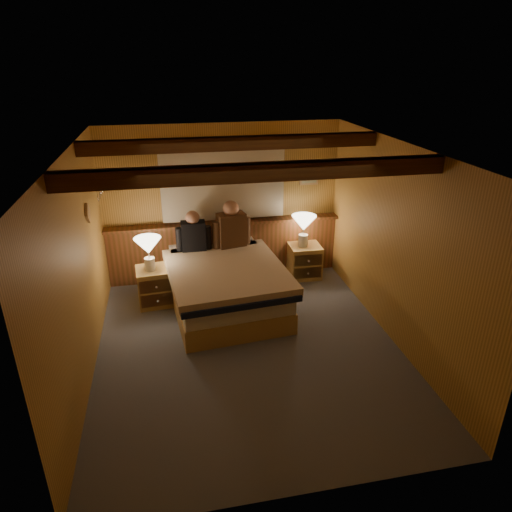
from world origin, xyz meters
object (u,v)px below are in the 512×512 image
object	(u,v)px
nightstand_left	(155,286)
bed	(225,286)
lamp_left	(148,248)
duffel_bag	(165,284)
person_right	(231,227)
person_left	(193,234)
lamp_right	(304,225)
nightstand_right	(305,261)

from	to	relation	value
nightstand_left	bed	bearing A→B (deg)	-23.38
lamp_left	duffel_bag	distance (m)	0.77
person_right	person_left	bearing A→B (deg)	172.91
lamp_left	lamp_right	xyz separation A→B (m)	(2.34, 0.46, 0.00)
bed	lamp_right	size ratio (longest dim) A/B	4.18
nightstand_left	duffel_bag	bearing A→B (deg)	55.57
bed	nightstand_left	size ratio (longest dim) A/B	3.82
nightstand_right	duffel_bag	world-z (taller)	nightstand_right
lamp_right	person_right	xyz separation A→B (m)	(-1.14, -0.08, 0.07)
lamp_left	person_right	xyz separation A→B (m)	(1.20, 0.38, 0.07)
person_right	bed	bearing A→B (deg)	-117.91
lamp_left	nightstand_left	bearing A→B (deg)	32.25
person_left	person_right	world-z (taller)	person_right
nightstand_left	lamp_right	xyz separation A→B (m)	(2.29, 0.43, 0.61)
lamp_right	person_right	world-z (taller)	person_right
person_left	lamp_right	bearing A→B (deg)	5.06
bed	person_left	size ratio (longest dim) A/B	3.35
lamp_left	person_right	distance (m)	1.26
nightstand_right	person_right	size ratio (longest dim) A/B	0.74
nightstand_right	lamp_right	distance (m)	0.62
person_left	lamp_left	bearing A→B (deg)	-151.69
nightstand_left	lamp_right	distance (m)	2.41
lamp_left	duffel_bag	world-z (taller)	lamp_left
bed	nightstand_right	bearing A→B (deg)	22.97
nightstand_right	person_right	bearing A→B (deg)	-174.48
person_left	nightstand_right	bearing A→B (deg)	4.90
nightstand_right	person_right	distance (m)	1.37
nightstand_left	nightstand_right	distance (m)	2.37
person_right	duffel_bag	distance (m)	1.29
nightstand_left	duffel_bag	xyz separation A→B (m)	(0.13, 0.23, -0.10)
lamp_left	duffel_bag	size ratio (longest dim) A/B	0.78
nightstand_left	person_left	size ratio (longest dim) A/B	0.88
bed	person_right	world-z (taller)	person_right
lamp_left	lamp_right	world-z (taller)	lamp_right
nightstand_right	person_left	xyz separation A→B (m)	(-1.74, -0.12, 0.64)
nightstand_right	lamp_right	xyz separation A→B (m)	(-0.04, 0.00, 0.62)
lamp_right	person_left	world-z (taller)	person_left
person_left	person_right	bearing A→B (deg)	5.34
duffel_bag	lamp_left	bearing A→B (deg)	-137.82
nightstand_left	person_left	distance (m)	0.92
person_right	duffel_bag	bearing A→B (deg)	175.00
nightstand_right	duffel_bag	bearing A→B (deg)	-173.20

